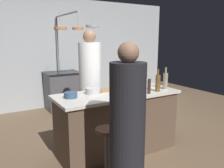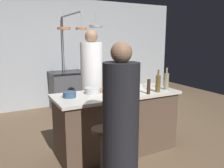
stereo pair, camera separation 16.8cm
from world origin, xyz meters
name	(u,v)px [view 1 (the left image)]	position (x,y,z in m)	size (l,w,h in m)	color
ground_plane	(117,151)	(0.00, 0.00, 0.00)	(9.00, 9.00, 0.00)	brown
back_wall	(56,53)	(0.00, 2.85, 1.30)	(6.40, 0.16, 2.60)	#9EA3A8
kitchen_island	(117,122)	(0.00, 0.00, 0.45)	(1.80, 0.72, 0.90)	brown
stove_range	(63,91)	(0.00, 2.45, 0.45)	(0.80, 0.64, 0.89)	#47474C
chef	(90,87)	(-0.04, 0.83, 0.84)	(0.38, 0.38, 1.80)	white
bar_stool_left	(107,154)	(-0.52, -0.62, 0.38)	(0.28, 0.28, 0.68)	#4C4C51
guest_left	(127,134)	(-0.51, -1.00, 0.76)	(0.35, 0.35, 1.64)	black
overhead_pot_rack	(70,38)	(0.03, 1.94, 1.66)	(0.90, 1.35, 2.17)	gray
potted_plant	(148,98)	(1.70, 1.35, 0.30)	(0.36, 0.36, 0.52)	brown
cutting_board	(108,90)	(-0.05, 0.19, 0.91)	(0.32, 0.22, 0.02)	#997047
pepper_mill	(149,86)	(0.35, -0.27, 1.01)	(0.05, 0.05, 0.21)	#382319
wine_bottle_white	(165,81)	(0.76, -0.17, 1.03)	(0.07, 0.07, 0.33)	gray
wine_bottle_amber	(158,83)	(0.54, -0.24, 1.03)	(0.07, 0.07, 0.33)	brown
wine_bottle_rose	(131,82)	(0.24, 0.01, 1.02)	(0.07, 0.07, 0.32)	#B78C8E
wine_glass_near_right_guest	(147,80)	(0.63, 0.12, 1.01)	(0.07, 0.07, 0.15)	silver
wine_glass_near_left_guest	(129,88)	(0.04, -0.25, 1.01)	(0.07, 0.07, 0.15)	silver
mixing_bowl_ceramic	(134,86)	(0.39, 0.13, 0.93)	(0.21, 0.21, 0.06)	silver
mixing_bowl_blue	(71,95)	(-0.68, 0.06, 0.94)	(0.17, 0.17, 0.08)	#334C6B
mixing_bowl_steel	(93,91)	(-0.33, 0.12, 0.94)	(0.21, 0.21, 0.08)	#B7B7BC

